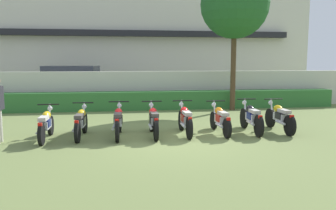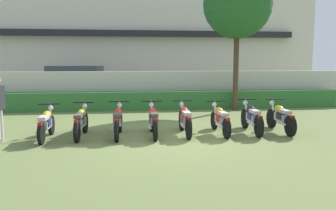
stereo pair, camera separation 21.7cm
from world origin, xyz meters
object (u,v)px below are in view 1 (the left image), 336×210
motorcycle_in_row_1 (81,122)px  motorcycle_in_row_7 (280,117)px  motorcycle_in_row_2 (118,121)px  motorcycle_in_row_4 (185,119)px  motorcycle_in_row_5 (220,119)px  motorcycle_in_row_6 (251,117)px  motorcycle_in_row_0 (46,124)px  parked_car (75,84)px  tree_near_inspector (235,5)px  motorcycle_in_row_3 (153,120)px

motorcycle_in_row_1 → motorcycle_in_row_7: motorcycle_in_row_7 is taller
motorcycle_in_row_1 → motorcycle_in_row_2: (1.04, -0.04, 0.01)m
motorcycle_in_row_4 → motorcycle_in_row_7: bearing=-89.5°
motorcycle_in_row_5 → motorcycle_in_row_6: 0.98m
motorcycle_in_row_2 → motorcycle_in_row_7: (4.88, 0.04, -0.00)m
motorcycle_in_row_0 → motorcycle_in_row_5: (4.95, 0.13, -0.00)m
motorcycle_in_row_0 → motorcycle_in_row_6: 5.93m
motorcycle_in_row_0 → motorcycle_in_row_2: 1.96m
motorcycle_in_row_4 → motorcycle_in_row_0: bearing=92.3°
parked_car → motorcycle_in_row_0: 9.14m
motorcycle_in_row_1 → motorcycle_in_row_5: bearing=-87.2°
motorcycle_in_row_7 → motorcycle_in_row_1: bearing=90.4°
motorcycle_in_row_0 → motorcycle_in_row_1: (0.92, 0.15, 0.01)m
motorcycle_in_row_6 → motorcycle_in_row_0: bearing=94.7°
parked_car → tree_near_inspector: (7.27, -4.32, 3.59)m
tree_near_inspector → motorcycle_in_row_0: 9.36m
motorcycle_in_row_0 → motorcycle_in_row_7: (6.84, 0.15, 0.01)m
motorcycle_in_row_3 → motorcycle_in_row_6: size_ratio=0.96×
motorcycle_in_row_5 → motorcycle_in_row_6: (0.98, 0.03, 0.02)m
tree_near_inspector → motorcycle_in_row_2: 7.95m
tree_near_inspector → motorcycle_in_row_1: bearing=-142.2°
parked_car → motorcycle_in_row_2: bearing=-67.4°
motorcycle_in_row_6 → parked_car: bearing=38.2°
parked_car → motorcycle_in_row_2: size_ratio=2.48×
motorcycle_in_row_1 → motorcycle_in_row_4: 2.98m
parked_car → motorcycle_in_row_5: (5.29, -8.99, -0.50)m
motorcycle_in_row_3 → tree_near_inspector: bearing=-40.3°
motorcycle_in_row_1 → motorcycle_in_row_7: size_ratio=0.95×
motorcycle_in_row_5 → motorcycle_in_row_0: bearing=90.7°
motorcycle_in_row_1 → motorcycle_in_row_2: size_ratio=0.97×
tree_near_inspector → motorcycle_in_row_1: tree_near_inspector is taller
tree_near_inspector → motorcycle_in_row_5: (-1.98, -4.67, -4.09)m
motorcycle_in_row_1 → motorcycle_in_row_7: (5.92, 0.00, 0.01)m
motorcycle_in_row_4 → motorcycle_in_row_5: 1.06m
motorcycle_in_row_1 → motorcycle_in_row_3: motorcycle_in_row_3 is taller
motorcycle_in_row_5 → motorcycle_in_row_7: size_ratio=0.97×
motorcycle_in_row_3 → motorcycle_in_row_1: bearing=87.9°
tree_near_inspector → motorcycle_in_row_5: 6.51m
motorcycle_in_row_2 → motorcycle_in_row_1: bearing=90.5°
motorcycle_in_row_4 → motorcycle_in_row_5: size_ratio=1.00×
parked_car → motorcycle_in_row_5: parked_car is taller
motorcycle_in_row_6 → motorcycle_in_row_7: 0.91m
motorcycle_in_row_1 → motorcycle_in_row_7: bearing=-86.9°
parked_car → motorcycle_in_row_6: size_ratio=2.37×
tree_near_inspector → motorcycle_in_row_7: (-0.09, -4.65, -4.07)m
motorcycle_in_row_1 → motorcycle_in_row_3: size_ratio=0.97×
motorcycle_in_row_1 → motorcycle_in_row_3: 2.04m
tree_near_inspector → motorcycle_in_row_6: (-1.00, -4.64, -4.06)m
motorcycle_in_row_4 → motorcycle_in_row_5: motorcycle_in_row_4 is taller
motorcycle_in_row_3 → motorcycle_in_row_5: bearing=-88.9°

